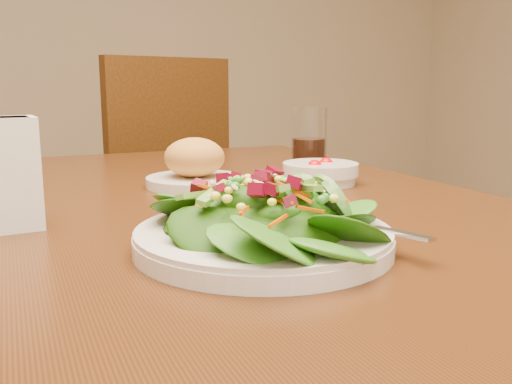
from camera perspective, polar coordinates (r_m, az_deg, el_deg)
dining_table at (r=0.88m, az=-4.01°, el=-7.89°), size 0.90×1.40×0.75m
chair_far at (r=1.93m, az=-10.71°, el=-1.19°), size 0.59×0.59×1.00m
salad_plate at (r=0.63m, az=1.55°, el=-2.98°), size 0.29×0.29×0.08m
bread_plate at (r=1.02m, az=-6.16°, el=2.56°), size 0.17×0.17×0.09m
tomato_bowl at (r=1.04m, az=6.45°, el=1.93°), size 0.14×0.14×0.05m
drinking_glass at (r=1.21m, az=5.33°, el=4.91°), size 0.07×0.07×0.13m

